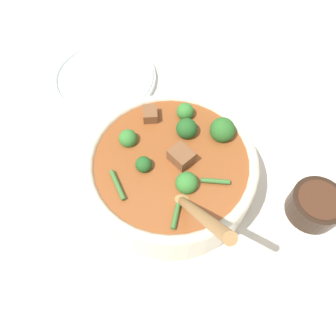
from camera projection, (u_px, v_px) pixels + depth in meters
The scene contains 4 objects.
ground_plane at pixel (168, 183), 0.57m from camera, with size 4.00×4.00×0.00m, color silver.
stew_bowl at pixel (168, 169), 0.52m from camera, with size 0.27×0.32×0.27m.
condiment_bowl at pixel (313, 204), 0.52m from camera, with size 0.08×0.08×0.04m.
empty_plate at pixel (102, 78), 0.68m from camera, with size 0.22×0.22×0.02m.
Camera 1 is at (0.00, -0.26, 0.50)m, focal length 35.00 mm.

